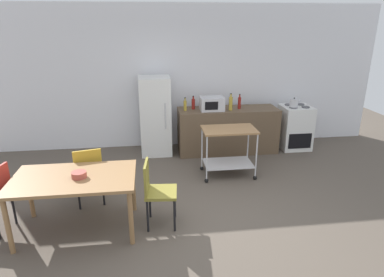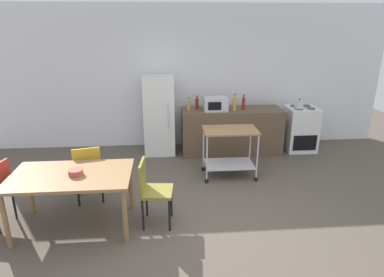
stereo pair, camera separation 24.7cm
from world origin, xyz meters
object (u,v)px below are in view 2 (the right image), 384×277
Objects in this scene: stove_oven at (300,129)px; fruit_bowl at (76,172)px; chair_mustard at (88,170)px; bottle_sesame_oil at (189,105)px; bottle_wine at (243,103)px; refrigerator at (159,116)px; bottle_soda at (234,104)px; bottle_soy_sauce at (197,104)px; microwave at (215,104)px; kettle at (299,104)px; dining_table at (71,180)px; kitchen_cart at (230,145)px; chair_olive at (152,188)px.

stove_oven is 4.66m from fruit_bowl.
stove_oven reaches higher than chair_mustard.
bottle_sesame_oil is 0.88× the size of bottle_wine.
refrigerator reaches higher than stove_oven.
refrigerator is at bearing 172.27° from bottle_soda.
bottle_soy_sauce is (1.78, 1.92, 0.49)m from chair_mustard.
bottle_soy_sauce is 0.58× the size of microwave.
dining_table is at bearing -148.09° from kettle.
bottle_soda reaches higher than dining_table.
dining_table is 4.56m from kettle.
refrigerator reaches higher than kitchen_cart.
dining_table is 6.26× the size of kettle.
refrigerator is 1.73m from kitchen_cart.
fruit_bowl is 4.50m from kettle.
bottle_sesame_oil reaches higher than chair_olive.
bottle_sesame_oil is (-2.32, -0.04, 0.55)m from stove_oven.
bottle_soy_sauce is (0.17, 0.10, 0.00)m from bottle_sesame_oil.
microwave is (-0.10, 1.07, 0.46)m from kitchen_cart.
refrigerator is (1.02, 1.94, 0.26)m from chair_mustard.
dining_table is 8.26× the size of fruit_bowl.
kitchen_cart is at bearing 32.00° from fruit_bowl.
stove_oven reaches higher than fruit_bowl.
bottle_sesame_oil is 0.20m from bottle_soy_sauce.
kettle is at bearing -0.70° from microwave.
bottle_soda is at bearing -6.26° from microwave.
bottle_soy_sauce reaches higher than microwave.
chair_olive is 3.77m from kettle.
microwave is (0.52, -0.04, 0.02)m from bottle_sesame_oil.
bottle_sesame_oil is at bearing -11.80° from refrigerator.
bottle_wine is at bearing 4.39° from microwave.
stove_oven is 3.12× the size of bottle_wine.
microwave reaches higher than chair_olive.
stove_oven is at bearing -167.72° from chair_mustard.
chair_olive is 3.89m from stove_oven.
chair_mustard is at bearing -140.08° from microwave.
fruit_bowl is (0.02, -0.67, 0.27)m from chair_mustard.
bottle_sesame_oil is 2.20m from kettle.
kitchen_cart is 2.61m from fruit_bowl.
bottle_soy_sauce is at bearing 166.07° from bottle_soda.
kitchen_cart is at bearing -60.75° from bottle_sesame_oil.
fruit_bowl is (-1.58, -2.49, -0.22)m from bottle_sesame_oil.
bottle_wine is at bearing 43.03° from fruit_bowl.
refrigerator reaches higher than chair_olive.
stove_oven is 2.05m from kitchen_cart.
stove_oven is 0.59× the size of refrigerator.
stove_oven is 2.39m from bottle_sesame_oil.
chair_mustard is 2.82m from microwave.
refrigerator is 2.80m from fruit_bowl.
kitchen_cart is 3.49× the size of bottle_sesame_oil.
chair_olive reaches higher than kitchen_cart.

